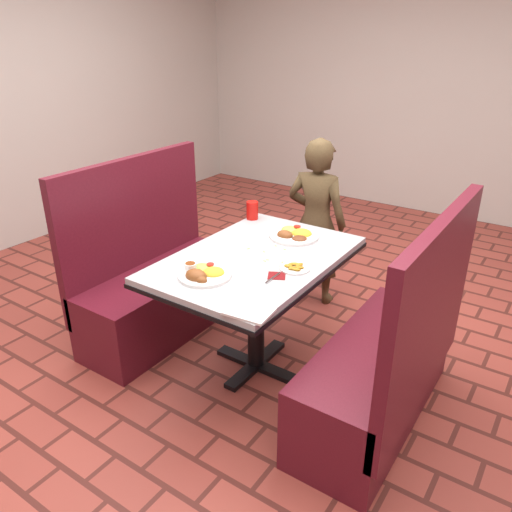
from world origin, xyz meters
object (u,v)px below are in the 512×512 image
booth_bench_left (158,285)px  plantain_plate (295,267)px  dining_table (256,271)px  booth_bench_right (385,367)px  near_dinner_plate (203,271)px  far_dinner_plate (295,233)px  diner_person (316,223)px  red_tumbler (252,210)px

booth_bench_left → plantain_plate: (1.06, -0.02, 0.43)m
dining_table → plantain_plate: plantain_plate is taller
booth_bench_left → booth_bench_right: bearing=0.0°
booth_bench_left → near_dinner_plate: 0.92m
dining_table → far_dinner_plate: 0.39m
booth_bench_right → near_dinner_plate: (-0.88, -0.36, 0.45)m
diner_person → plantain_plate: (0.40, -1.00, 0.14)m
booth_bench_right → plantain_plate: (-0.53, -0.02, 0.43)m
diner_person → plantain_plate: size_ratio=7.73×
booth_bench_right → near_dinner_plate: booth_bench_right is taller
diner_person → near_dinner_plate: bearing=86.7°
plantain_plate → dining_table: bearing=174.6°
dining_table → plantain_plate: 0.29m
near_dinner_plate → plantain_plate: (0.34, 0.34, -0.02)m
dining_table → plantain_plate: bearing=-5.4°
booth_bench_right → plantain_plate: size_ratio=7.50×
dining_table → booth_bench_right: 0.86m
booth_bench_left → far_dinner_plate: 1.01m
booth_bench_right → near_dinner_plate: size_ratio=4.40×
far_dinner_plate → red_tumbler: bearing=162.9°
diner_person → booth_bench_left: bearing=50.1°
dining_table → booth_bench_right: (0.80, 0.00, -0.32)m
diner_person → near_dinner_plate: size_ratio=4.54×
diner_person → red_tumbler: bearing=59.6°
booth_bench_left → far_dinner_plate: (0.83, 0.37, 0.45)m
dining_table → diner_person: size_ratio=0.98×
booth_bench_left → red_tumbler: bearing=48.0°
dining_table → near_dinner_plate: 0.39m
booth_bench_left → near_dinner_plate: (0.72, -0.36, 0.45)m
booth_bench_left → plantain_plate: booth_bench_left is taller
red_tumbler → far_dinner_plate: bearing=-17.1°
far_dinner_plate → diner_person: bearing=105.4°
dining_table → booth_bench_left: bearing=180.0°
far_dinner_plate → red_tumbler: 0.41m
dining_table → near_dinner_plate: (-0.08, -0.36, 0.13)m
near_dinner_plate → far_dinner_plate: 0.74m
dining_table → near_dinner_plate: size_ratio=4.45×
diner_person → far_dinner_plate: 0.66m
dining_table → red_tumbler: 0.63m
booth_bench_left → plantain_plate: bearing=-1.3°
booth_bench_left → diner_person: (0.66, 0.98, 0.29)m
diner_person → red_tumbler: (-0.23, -0.49, 0.19)m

